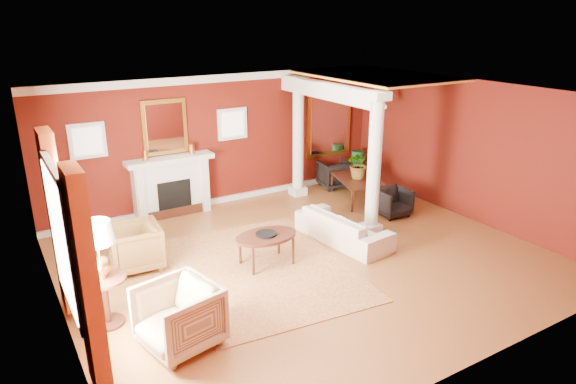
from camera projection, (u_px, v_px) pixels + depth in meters
ground at (307, 259)px, 9.12m from camera, size 8.00×8.00×0.00m
room_shell at (309, 149)px, 8.46m from camera, size 8.04×7.04×2.92m
fireplace at (172, 186)px, 10.95m from camera, size 1.85×0.42×1.29m
overmantel_mirror at (165, 127)px, 10.65m from camera, size 0.95×0.07×1.15m
flank_window_left at (87, 141)px, 9.93m from camera, size 0.70×0.07×0.70m
flank_window_right at (232, 124)px, 11.45m from camera, size 0.70×0.07×0.70m
left_window at (69, 248)px, 6.26m from camera, size 0.21×2.55×2.60m
column_front at (374, 164)px, 9.73m from camera, size 0.36×0.36×2.80m
column_back at (298, 137)px, 11.91m from camera, size 0.36×0.36×2.80m
header_beam at (327, 91)px, 10.63m from camera, size 0.30×3.20×0.32m
amber_ceiling at (375, 76)px, 10.99m from camera, size 2.30×3.40×0.04m
dining_mirror at (329, 123)px, 12.82m from camera, size 1.30×0.07×1.70m
chandelier at (374, 104)px, 11.26m from camera, size 0.60×0.62×0.75m
crown_trim at (220, 78)px, 10.99m from camera, size 8.00×0.08×0.16m
base_trim at (225, 199)px, 11.90m from camera, size 8.00×0.08×0.12m
rug at (261, 268)px, 8.78m from camera, size 3.15×3.98×0.01m
sofa at (343, 222)px, 9.72m from camera, size 0.82×2.05×0.78m
armchair_leopard at (134, 245)px, 8.67m from camera, size 0.85×0.90×0.86m
armchair_stripe at (178, 314)px, 6.61m from camera, size 1.03×1.08×0.95m
coffee_table at (266, 237)px, 8.76m from camera, size 1.11×1.11×0.56m
coffee_book at (266, 230)px, 8.64m from camera, size 0.16×0.11×0.24m
side_table at (100, 256)px, 6.88m from camera, size 0.62×0.62×1.56m
dining_table at (357, 182)px, 11.88m from camera, size 0.98×1.65×0.87m
dining_chair_near at (393, 201)px, 10.99m from camera, size 0.68×0.64×0.66m
dining_chair_far at (335, 173)px, 12.79m from camera, size 0.83×0.79×0.73m
green_urn at (357, 170)px, 13.15m from camera, size 0.36×0.36×0.86m
potted_plant at (360, 154)px, 11.62m from camera, size 0.82×0.86×0.52m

